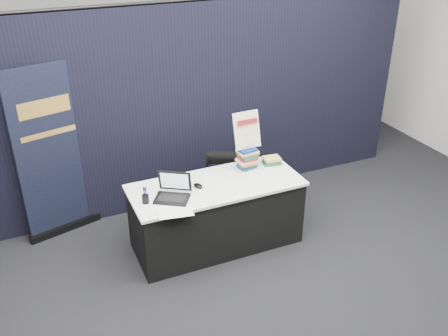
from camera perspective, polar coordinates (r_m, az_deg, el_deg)
floor at (r=5.19m, az=1.59°, el=-11.84°), size 8.00×8.00×0.00m
wall_back at (r=7.95m, az=-11.14°, el=15.99°), size 8.00×0.02×3.50m
drape_partition at (r=5.87m, az=-4.98°, el=6.65°), size 6.00×0.08×2.40m
display_table at (r=5.37m, az=-0.88°, el=-5.31°), size 1.80×0.75×0.75m
laptop at (r=4.94m, az=-6.16°, el=-2.79°), size 0.40×0.42×0.25m
mouse at (r=5.11m, az=-2.98°, el=-2.02°), size 0.10×0.13×0.04m
brochure_left at (r=4.75m, az=-5.62°, el=-4.94°), size 0.36×0.28×0.00m
brochure_mid at (r=4.93m, az=-4.88°, el=-3.57°), size 0.35×0.30×0.00m
brochure_right at (r=4.87m, az=-6.76°, el=-4.11°), size 0.30×0.23×0.00m
pen_cup at (r=4.89m, az=-8.96°, el=-3.52°), size 0.09×0.09×0.09m
book_stack_tall at (r=5.44m, az=2.70°, el=1.14°), size 0.21×0.17×0.24m
book_stack_short at (r=5.59m, az=5.54°, el=0.88°), size 0.22×0.18×0.08m
info_sign at (r=5.33m, az=2.63°, el=4.31°), size 0.30×0.15×0.41m
pullup_banner at (r=5.66m, az=-18.84°, el=0.54°), size 0.82×0.31×1.94m
stacking_chair at (r=5.67m, az=0.37°, el=-2.18°), size 0.50×0.51×0.85m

